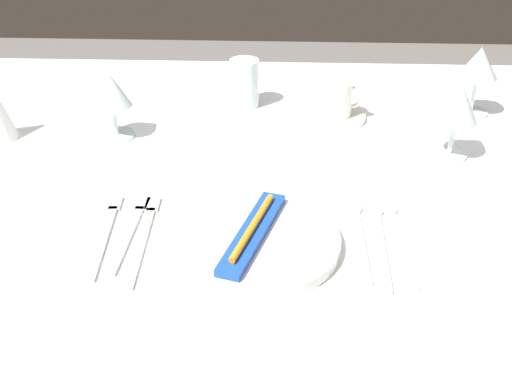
# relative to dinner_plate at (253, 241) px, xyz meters

# --- Properties ---
(dining_table) EXTENTS (1.80, 1.11, 0.74)m
(dining_table) POSITION_rel_dinner_plate_xyz_m (0.03, 0.23, -0.09)
(dining_table) COLOR white
(dining_table) RESTS_ON ground
(dinner_plate) EXTENTS (0.26, 0.26, 0.02)m
(dinner_plate) POSITION_rel_dinner_plate_xyz_m (0.00, 0.00, 0.00)
(dinner_plate) COLOR white
(dinner_plate) RESTS_ON dining_table
(toothbrush_package) EXTENTS (0.09, 0.21, 0.02)m
(toothbrush_package) POSITION_rel_dinner_plate_xyz_m (0.00, -0.00, 0.02)
(toothbrush_package) COLOR blue
(toothbrush_package) RESTS_ON dinner_plate
(fork_outer) EXTENTS (0.02, 0.23, 0.00)m
(fork_outer) POSITION_rel_dinner_plate_xyz_m (-0.16, 0.02, -0.01)
(fork_outer) COLOR beige
(fork_outer) RESTS_ON dining_table
(fork_inner) EXTENTS (0.03, 0.20, 0.00)m
(fork_inner) POSITION_rel_dinner_plate_xyz_m (-0.19, 0.03, -0.01)
(fork_inner) COLOR beige
(fork_inner) RESTS_ON dining_table
(fork_salad) EXTENTS (0.03, 0.22, 0.00)m
(fork_salad) POSITION_rel_dinner_plate_xyz_m (-0.22, 0.03, -0.01)
(fork_salad) COLOR beige
(fork_salad) RESTS_ON dining_table
(spoon_soup) EXTENTS (0.03, 0.21, 0.01)m
(spoon_soup) POSITION_rel_dinner_plate_xyz_m (0.16, 0.05, -0.01)
(spoon_soup) COLOR beige
(spoon_soup) RESTS_ON dining_table
(spoon_dessert) EXTENTS (0.03, 0.22, 0.01)m
(spoon_dessert) POSITION_rel_dinner_plate_xyz_m (0.19, 0.04, -0.01)
(spoon_dessert) COLOR beige
(spoon_dessert) RESTS_ON dining_table
(spoon_tea) EXTENTS (0.03, 0.22, 0.01)m
(spoon_tea) POSITION_rel_dinner_plate_xyz_m (0.22, 0.05, -0.01)
(spoon_tea) COLOR beige
(spoon_tea) RESTS_ON dining_table
(saucer_left) EXTENTS (0.13, 0.13, 0.01)m
(saucer_left) POSITION_rel_dinner_plate_xyz_m (0.15, 0.45, -0.00)
(saucer_left) COLOR white
(saucer_left) RESTS_ON dining_table
(coffee_cup_left) EXTENTS (0.10, 0.07, 0.07)m
(coffee_cup_left) POSITION_rel_dinner_plate_xyz_m (0.15, 0.45, 0.04)
(coffee_cup_left) COLOR white
(coffee_cup_left) RESTS_ON saucer_left
(wine_glass_centre) EXTENTS (0.08, 0.08, 0.14)m
(wine_glass_centre) POSITION_rel_dinner_plate_xyz_m (0.44, 0.49, 0.09)
(wine_glass_centre) COLOR silver
(wine_glass_centre) RESTS_ON dining_table
(wine_glass_left) EXTENTS (0.08, 0.08, 0.15)m
(wine_glass_left) POSITION_rel_dinner_plate_xyz_m (0.35, 0.29, 0.09)
(wine_glass_left) COLOR silver
(wine_glass_left) RESTS_ON dining_table
(wine_glass_right) EXTENTS (0.07, 0.07, 0.13)m
(wine_glass_right) POSITION_rel_dinner_plate_xyz_m (-0.28, 0.35, 0.08)
(wine_glass_right) COLOR silver
(wine_glass_right) RESTS_ON dining_table
(drink_tumbler) EXTENTS (0.06, 0.06, 0.10)m
(drink_tumbler) POSITION_rel_dinner_plate_xyz_m (-0.04, 0.51, 0.04)
(drink_tumbler) COLOR silver
(drink_tumbler) RESTS_ON dining_table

